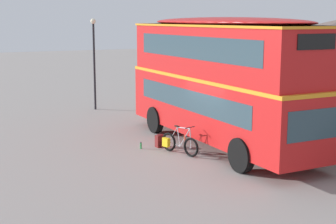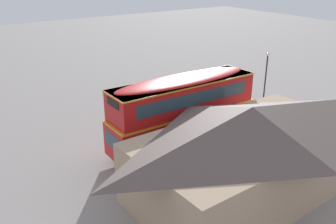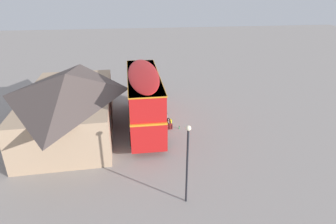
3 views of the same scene
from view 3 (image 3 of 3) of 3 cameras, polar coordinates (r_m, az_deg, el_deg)
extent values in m
plane|color=gray|center=(25.08, -3.51, -1.76)|extent=(120.00, 120.00, 0.00)
cylinder|color=black|center=(26.77, -7.70, 1.10)|extent=(1.10, 0.29, 1.10)
cylinder|color=black|center=(26.86, -2.62, 1.39)|extent=(1.10, 0.29, 1.10)
cylinder|color=black|center=(21.17, -7.38, -5.51)|extent=(1.10, 0.29, 1.10)
cylinder|color=black|center=(21.29, -0.95, -5.11)|extent=(1.10, 0.29, 1.10)
cube|color=red|center=(23.54, -4.79, 0.46)|extent=(10.08, 2.57, 2.10)
cube|color=orange|center=(23.13, -4.89, 2.91)|extent=(10.10, 2.59, 0.12)
cube|color=red|center=(22.79, -4.97, 5.20)|extent=(9.77, 2.52, 1.90)
ellipsoid|color=red|center=(22.48, -5.07, 7.69)|extent=(9.57, 2.47, 0.36)
cube|color=#2D424C|center=(28.11, -5.48, 5.02)|extent=(0.07, 2.05, 0.90)
cube|color=black|center=(27.31, -5.66, 9.56)|extent=(0.07, 1.38, 0.44)
cube|color=#2D424C|center=(23.33, -1.75, 1.12)|extent=(7.85, 0.10, 0.76)
cube|color=#2D424C|center=(22.83, -1.93, 5.72)|extent=(8.25, 0.10, 0.80)
cube|color=#2D424C|center=(23.22, -7.84, 0.77)|extent=(7.85, 0.10, 0.76)
cube|color=#2D424C|center=(22.72, -8.06, 5.39)|extent=(8.25, 0.10, 0.80)
cube|color=orange|center=(22.51, -5.06, 7.39)|extent=(9.88, 2.60, 0.08)
torus|color=black|center=(24.96, -0.92, -0.98)|extent=(0.67, 0.29, 0.68)
torus|color=black|center=(24.07, 0.18, -1.98)|extent=(0.67, 0.29, 0.68)
cylinder|color=#B2B2B7|center=(24.96, -0.92, -0.98)|extent=(0.08, 0.11, 0.05)
cylinder|color=#B2B2B7|center=(24.07, 0.18, -1.98)|extent=(0.08, 0.11, 0.05)
cylinder|color=#B7B7BC|center=(24.59, -0.63, -0.63)|extent=(0.48, 0.19, 0.73)
cylinder|color=#B7B7BC|center=(24.40, -0.57, 0.03)|extent=(0.59, 0.22, 0.07)
cylinder|color=#B7B7BC|center=(24.35, -0.33, -0.94)|extent=(0.18, 0.09, 0.68)
cylinder|color=#B7B7BC|center=(24.31, -0.11, -1.78)|extent=(0.55, 0.21, 0.09)
cylinder|color=#B7B7BC|center=(24.11, -0.04, -1.13)|extent=(0.43, 0.16, 0.63)
cylinder|color=#B7B7BC|center=(24.80, -0.89, -0.33)|extent=(0.10, 0.06, 0.65)
cylinder|color=black|center=(24.62, -0.87, 0.43)|extent=(0.17, 0.45, 0.03)
ellipsoid|color=black|center=(24.13, -0.24, -0.23)|extent=(0.28, 0.18, 0.06)
cube|color=yellow|center=(24.14, 0.50, -1.85)|extent=(0.31, 0.22, 0.32)
cylinder|color=#D84C33|center=(24.59, -0.63, -0.63)|extent=(0.07, 0.07, 0.18)
cube|color=maroon|center=(23.53, 0.47, -2.95)|extent=(0.27, 0.35, 0.44)
ellipsoid|color=maroon|center=(23.43, 0.47, -2.47)|extent=(0.25, 0.34, 0.10)
cube|color=#471111|center=(23.68, 0.40, -2.95)|extent=(0.06, 0.24, 0.16)
cylinder|color=black|center=(23.40, 0.32, -3.12)|extent=(0.04, 0.04, 0.36)
cylinder|color=black|center=(23.44, 0.76, -3.08)|extent=(0.04, 0.04, 0.36)
cylinder|color=green|center=(23.62, 2.31, -3.17)|extent=(0.07, 0.07, 0.22)
cylinder|color=black|center=(23.56, 2.32, -2.91)|extent=(0.04, 0.04, 0.03)
cube|color=tan|center=(24.23, -19.15, 0.19)|extent=(12.36, 6.93, 3.31)
pyramid|color=brown|center=(23.41, -19.94, 5.55)|extent=(12.77, 7.34, 1.49)
cube|color=#3D2319|center=(24.13, -11.40, -0.56)|extent=(1.10, 0.08, 2.10)
cube|color=#2D424C|center=(21.06, -11.62, -2.09)|extent=(1.10, 0.08, 0.90)
cube|color=#2D424C|center=(26.63, -11.49, 3.64)|extent=(1.10, 0.08, 0.90)
cylinder|color=black|center=(15.09, 3.89, -11.26)|extent=(0.11, 0.11, 4.48)
sphere|color=#F2E5BF|center=(13.85, 4.17, -3.29)|extent=(0.28, 0.28, 0.28)
camera|label=1|loc=(39.24, 8.78, 14.85)|focal=53.71mm
camera|label=2|loc=(38.45, -36.00, 20.67)|focal=39.58mm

